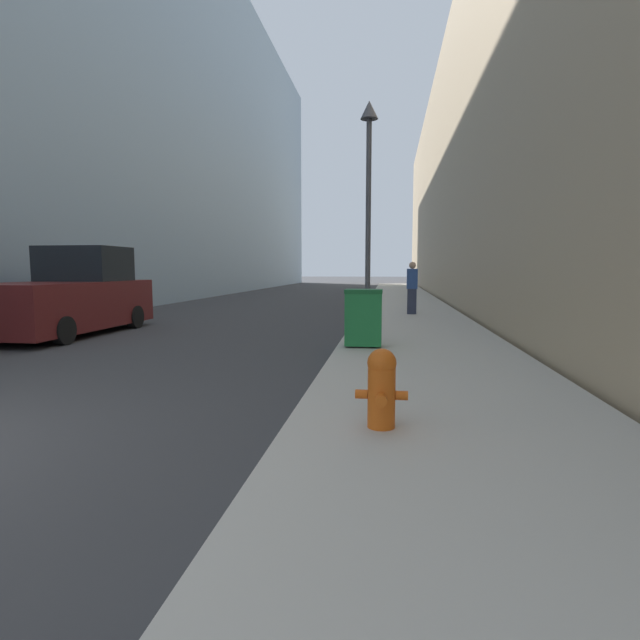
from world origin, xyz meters
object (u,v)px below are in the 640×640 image
trash_bin (364,317)px  pedestrian_on_sidewalk (412,288)px  pickup_truck (69,297)px  fire_hydrant (382,386)px  lamppost (369,180)px

trash_bin → pedestrian_on_sidewalk: (1.26, 7.32, 0.30)m
trash_bin → pickup_truck: pickup_truck is taller
fire_hydrant → pickup_truck: 10.74m
lamppost → pedestrian_on_sidewalk: lamppost is taller
trash_bin → pickup_truck: bearing=165.4°
lamppost → trash_bin: bearing=-88.6°
trash_bin → lamppost: bearing=91.4°
lamppost → pickup_truck: bearing=-164.5°
lamppost → pedestrian_on_sidewalk: (1.36, 3.23, -3.04)m
lamppost → pedestrian_on_sidewalk: size_ratio=3.41×
pedestrian_on_sidewalk → trash_bin: bearing=-99.8°
fire_hydrant → pedestrian_on_sidewalk: (0.83, 12.38, 0.48)m
trash_bin → lamppost: 5.29m
pickup_truck → pedestrian_on_sidewalk: bearing=30.8°
trash_bin → fire_hydrant: bearing=-85.1°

